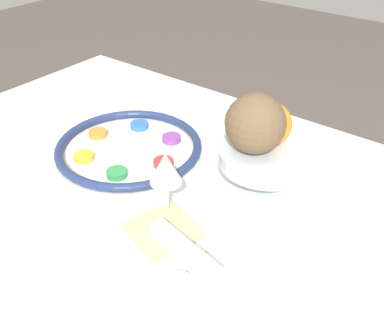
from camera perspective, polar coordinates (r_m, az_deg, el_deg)
dining_table at (r=1.21m, az=-2.58°, el=-17.69°), size 1.40×0.91×0.72m
seder_plate at (r=1.07m, az=-7.99°, el=1.01°), size 0.34×0.34×0.03m
wine_glass at (r=0.82m, az=-3.35°, el=-1.97°), size 0.06×0.06×0.14m
fruit_stand at (r=0.91m, az=9.36°, el=-0.40°), size 0.19×0.19×0.10m
orange_fruit at (r=0.90m, az=9.77°, el=4.00°), size 0.09×0.09×0.09m
coconut at (r=0.87m, az=8.05°, el=4.10°), size 0.12×0.12×0.12m
bread_plate at (r=0.84m, az=-3.66°, el=-9.71°), size 0.18×0.18×0.02m
napkin_roll at (r=0.78m, az=-0.85°, el=-12.04°), size 0.16×0.07×0.04m
fork_left at (r=1.27m, az=-0.42°, el=6.22°), size 0.10×0.18×0.01m
fork_right at (r=1.25m, az=0.67°, el=5.84°), size 0.11×0.17×0.01m
spoon at (r=0.77m, az=-2.50°, el=-14.79°), size 0.17×0.08×0.01m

